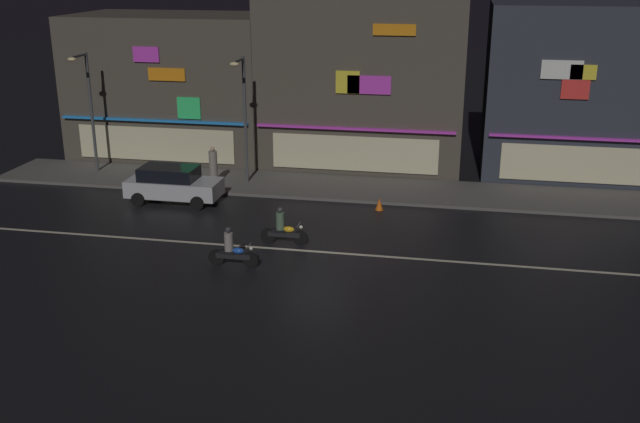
% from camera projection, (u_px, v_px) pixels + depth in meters
% --- Properties ---
extents(ground_plane, '(140.00, 140.00, 0.00)m').
position_uv_depth(ground_plane, '(315.00, 252.00, 28.42)').
color(ground_plane, black).
extents(lane_divider_stripe, '(34.09, 0.16, 0.01)m').
position_uv_depth(lane_divider_stripe, '(315.00, 251.00, 28.42)').
color(lane_divider_stripe, beige).
rests_on(lane_divider_stripe, ground).
extents(sidewalk_far, '(35.89, 4.08, 0.14)m').
position_uv_depth(sidewalk_far, '(348.00, 188.00, 36.06)').
color(sidewalk_far, '#5B5954').
rests_on(sidewalk_far, ground).
extents(storefront_left_block, '(8.73, 6.90, 8.67)m').
position_uv_depth(storefront_left_block, '(573.00, 90.00, 37.76)').
color(storefront_left_block, '#2D333D').
rests_on(storefront_left_block, ground).
extents(storefront_center_block, '(10.64, 7.54, 8.94)m').
position_uv_depth(storefront_center_block, '(365.00, 80.00, 39.96)').
color(storefront_center_block, '#4C443A').
rests_on(storefront_center_block, ground).
extents(storefront_right_block, '(10.93, 6.75, 7.84)m').
position_uv_depth(storefront_right_block, '(176.00, 85.00, 41.71)').
color(storefront_right_block, '#4C443A').
rests_on(storefront_right_block, ground).
extents(streetlamp_west, '(0.44, 1.64, 6.14)m').
position_uv_depth(streetlamp_west, '(88.00, 102.00, 37.40)').
color(streetlamp_west, '#47494C').
rests_on(streetlamp_west, sidewalk_far).
extents(streetlamp_mid, '(0.44, 1.64, 6.19)m').
position_uv_depth(streetlamp_mid, '(243.00, 109.00, 35.43)').
color(streetlamp_mid, '#47494C').
rests_on(streetlamp_mid, sidewalk_far).
extents(pedestrian_on_sidewalk, '(0.40, 0.40, 1.92)m').
position_uv_depth(pedestrian_on_sidewalk, '(213.00, 167.00, 36.11)').
color(pedestrian_on_sidewalk, gray).
rests_on(pedestrian_on_sidewalk, sidewalk_far).
extents(parked_car_near_kerb, '(4.30, 1.98, 1.67)m').
position_uv_depth(parked_car_near_kerb, '(173.00, 184.00, 34.00)').
color(parked_car_near_kerb, silver).
rests_on(parked_car_near_kerb, ground).
extents(motorcycle_lead, '(1.90, 0.60, 1.52)m').
position_uv_depth(motorcycle_lead, '(283.00, 229.00, 29.01)').
color(motorcycle_lead, black).
rests_on(motorcycle_lead, ground).
extents(motorcycle_following, '(1.90, 0.60, 1.52)m').
position_uv_depth(motorcycle_following, '(232.00, 250.00, 26.88)').
color(motorcycle_following, black).
rests_on(motorcycle_following, ground).
extents(traffic_cone, '(0.36, 0.36, 0.55)m').
position_uv_depth(traffic_cone, '(379.00, 204.00, 33.06)').
color(traffic_cone, orange).
rests_on(traffic_cone, ground).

